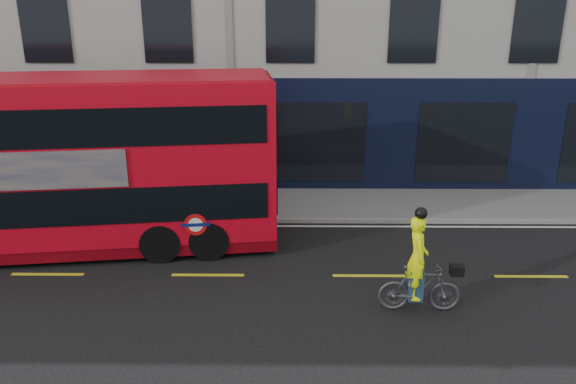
{
  "coord_description": "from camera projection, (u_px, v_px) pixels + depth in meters",
  "views": [
    {
      "loc": [
        2.11,
        -10.98,
        6.47
      ],
      "look_at": [
        1.98,
        2.69,
        1.78
      ],
      "focal_mm": 35.0,
      "sensor_mm": 36.0,
      "label": 1
    }
  ],
  "objects": [
    {
      "name": "road_edge_line",
      "position": [
        223.0,
        226.0,
        16.95
      ],
      "size": [
        58.0,
        0.1,
        0.01
      ],
      "primitive_type": "cube",
      "color": "silver",
      "rests_on": "ground"
    },
    {
      "name": "bus",
      "position": [
        55.0,
        164.0,
        14.7
      ],
      "size": [
        11.77,
        4.09,
        4.66
      ],
      "rotation": [
        0.0,
        0.0,
        0.13
      ],
      "color": "red",
      "rests_on": "ground"
    },
    {
      "name": "ground",
      "position": [
        198.0,
        306.0,
        12.5
      ],
      "size": [
        120.0,
        120.0,
        0.0
      ],
      "primitive_type": "plane",
      "color": "black",
      "rests_on": "ground"
    },
    {
      "name": "lane_dashes",
      "position": [
        208.0,
        275.0,
        13.92
      ],
      "size": [
        58.0,
        0.12,
        0.01
      ],
      "primitive_type": null,
      "color": "yellow",
      "rests_on": "ground"
    },
    {
      "name": "pavement",
      "position": [
        230.0,
        204.0,
        18.63
      ],
      "size": [
        60.0,
        3.0,
        0.12
      ],
      "primitive_type": "cube",
      "color": "slate",
      "rests_on": "ground"
    },
    {
      "name": "cyclist",
      "position": [
        419.0,
        277.0,
        12.08
      ],
      "size": [
        1.81,
        0.69,
        2.42
      ],
      "rotation": [
        0.0,
        0.0,
        -0.03
      ],
      "color": "#4A4C4F",
      "rests_on": "ground"
    },
    {
      "name": "kerb",
      "position": [
        224.0,
        220.0,
        17.21
      ],
      "size": [
        60.0,
        0.12,
        0.13
      ],
      "primitive_type": "cube",
      "color": "gray",
      "rests_on": "ground"
    }
  ]
}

